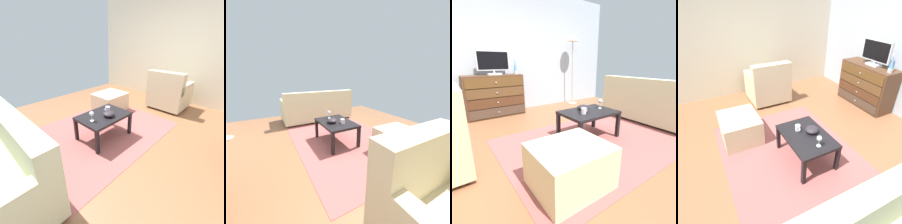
# 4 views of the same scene
# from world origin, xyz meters

# --- Properties ---
(ground_plane) EXTENTS (5.44, 5.10, 0.05)m
(ground_plane) POSITION_xyz_m (0.00, 0.00, -0.03)
(ground_plane) COLOR brown
(wall_accent_rear) EXTENTS (5.44, 0.12, 2.78)m
(wall_accent_rear) POSITION_xyz_m (0.00, 2.31, 1.39)
(wall_accent_rear) COLOR #A9B2BF
(wall_accent_rear) RESTS_ON ground_plane
(area_rug) EXTENTS (2.60, 1.90, 0.01)m
(area_rug) POSITION_xyz_m (0.20, -0.20, 0.00)
(area_rug) COLOR #9D514E
(area_rug) RESTS_ON ground_plane
(dresser) EXTENTS (1.18, 0.49, 0.88)m
(dresser) POSITION_xyz_m (-0.61, 2.00, 0.44)
(dresser) COLOR #50331F
(dresser) RESTS_ON ground_plane
(tv) EXTENTS (0.65, 0.18, 0.49)m
(tv) POSITION_xyz_m (-0.56, 2.02, 1.14)
(tv) COLOR silver
(tv) RESTS_ON dresser
(lava_lamp) EXTENTS (0.09, 0.09, 0.33)m
(lava_lamp) POSITION_xyz_m (-0.12, 1.96, 1.03)
(lava_lamp) COLOR #B7B7BC
(lava_lamp) RESTS_ON dresser
(coffee_table) EXTENTS (0.83, 0.59, 0.42)m
(coffee_table) POSITION_xyz_m (0.27, -0.02, 0.37)
(coffee_table) COLOR black
(coffee_table) RESTS_ON ground_plane
(wine_glass) EXTENTS (0.07, 0.07, 0.16)m
(wine_glass) POSITION_xyz_m (0.53, 0.00, 0.54)
(wine_glass) COLOR silver
(wine_glass) RESTS_ON coffee_table
(mug) EXTENTS (0.11, 0.08, 0.08)m
(mug) POSITION_xyz_m (0.12, -0.08, 0.47)
(mug) COLOR silver
(mug) RESTS_ON coffee_table
(bowl_decorative) EXTENTS (0.19, 0.19, 0.08)m
(bowl_decorative) POSITION_xyz_m (0.25, 0.08, 0.47)
(bowl_decorative) COLOR #2A232A
(bowl_decorative) RESTS_ON coffee_table
(couch_large) EXTENTS (0.85, 1.94, 0.86)m
(couch_large) POSITION_xyz_m (1.81, -0.21, 0.34)
(couch_large) COLOR #332319
(couch_large) RESTS_ON ground_plane
(ottoman) EXTENTS (0.71, 0.61, 0.42)m
(ottoman) POSITION_xyz_m (-0.64, -0.75, 0.21)
(ottoman) COLOR beige
(ottoman) RESTS_ON ground_plane
(standing_lamp) EXTENTS (0.32, 0.32, 1.85)m
(standing_lamp) POSITION_xyz_m (1.48, 1.95, 1.59)
(standing_lamp) COLOR #A59E8C
(standing_lamp) RESTS_ON ground_plane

